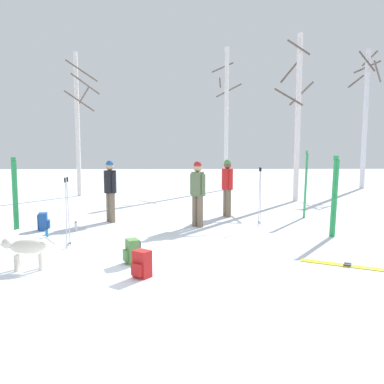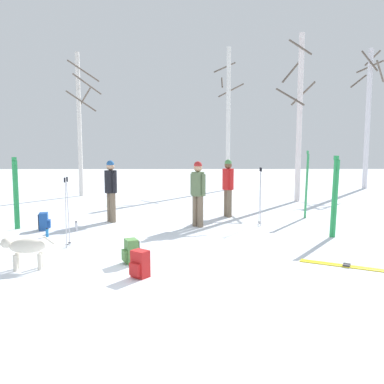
{
  "view_description": "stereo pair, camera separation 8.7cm",
  "coord_description": "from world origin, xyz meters",
  "px_view_note": "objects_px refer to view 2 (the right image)",
  "views": [
    {
      "loc": [
        0.56,
        -6.7,
        2.1
      ],
      "look_at": [
        0.73,
        2.8,
        1.0
      ],
      "focal_mm": 37.0,
      "sensor_mm": 36.0,
      "label": 1
    },
    {
      "loc": [
        0.65,
        -6.7,
        2.1
      ],
      "look_at": [
        0.73,
        2.8,
        1.0
      ],
      "focal_mm": 37.0,
      "sensor_mm": 36.0,
      "label": 2
    }
  ],
  "objects_px": {
    "dog": "(25,247)",
    "water_bottle_1": "(76,226)",
    "birch_tree_1": "(228,117)",
    "ski_pair_lying_0": "(349,266)",
    "birch_tree_0": "(80,122)",
    "ski_pair_planted_1": "(335,197)",
    "ski_pair_planted_0": "(16,194)",
    "water_bottle_0": "(47,233)",
    "ski_pair_planted_2": "(307,185)",
    "birch_tree_3": "(368,115)",
    "person_1": "(198,190)",
    "backpack_1": "(140,264)",
    "person_0": "(228,184)",
    "ski_poles_1": "(260,195)",
    "person_2": "(111,187)",
    "backpack_0": "(131,251)",
    "backpack_2": "(44,222)",
    "birch_tree_2": "(299,115)",
    "ski_poles_0": "(67,210)"
  },
  "relations": [
    {
      "from": "dog",
      "to": "water_bottle_1",
      "type": "distance_m",
      "value": 3.09
    },
    {
      "from": "birch_tree_1",
      "to": "ski_pair_lying_0",
      "type": "bearing_deg",
      "value": -85.67
    },
    {
      "from": "birch_tree_0",
      "to": "ski_pair_planted_1",
      "type": "bearing_deg",
      "value": -44.54
    },
    {
      "from": "ski_pair_lying_0",
      "to": "birch_tree_0",
      "type": "distance_m",
      "value": 12.84
    },
    {
      "from": "ski_pair_planted_0",
      "to": "birch_tree_0",
      "type": "distance_m",
      "value": 7.15
    },
    {
      "from": "water_bottle_0",
      "to": "birch_tree_1",
      "type": "bearing_deg",
      "value": 62.72
    },
    {
      "from": "ski_pair_planted_2",
      "to": "birch_tree_3",
      "type": "distance_m",
      "value": 10.22
    },
    {
      "from": "person_1",
      "to": "backpack_1",
      "type": "relative_size",
      "value": 3.9
    },
    {
      "from": "person_0",
      "to": "water_bottle_0",
      "type": "xyz_separation_m",
      "value": [
        -4.47,
        -2.64,
        -0.88
      ]
    },
    {
      "from": "birch_tree_0",
      "to": "person_1",
      "type": "bearing_deg",
      "value": -53.74
    },
    {
      "from": "person_1",
      "to": "birch_tree_1",
      "type": "bearing_deg",
      "value": 79.54
    },
    {
      "from": "birch_tree_0",
      "to": "birch_tree_1",
      "type": "xyz_separation_m",
      "value": [
        6.43,
        2.35,
        0.35
      ]
    },
    {
      "from": "person_1",
      "to": "ski_pair_planted_1",
      "type": "bearing_deg",
      "value": -21.87
    },
    {
      "from": "ski_poles_1",
      "to": "birch_tree_0",
      "type": "relative_size",
      "value": 0.26
    },
    {
      "from": "water_bottle_1",
      "to": "backpack_1",
      "type": "bearing_deg",
      "value": -60.05
    },
    {
      "from": "person_2",
      "to": "birch_tree_3",
      "type": "height_order",
      "value": "birch_tree_3"
    },
    {
      "from": "person_2",
      "to": "backpack_0",
      "type": "height_order",
      "value": "person_2"
    },
    {
      "from": "ski_pair_planted_2",
      "to": "ski_pair_planted_0",
      "type": "bearing_deg",
      "value": -169.39
    },
    {
      "from": "backpack_2",
      "to": "ski_pair_planted_2",
      "type": "bearing_deg",
      "value": 12.61
    },
    {
      "from": "backpack_2",
      "to": "birch_tree_1",
      "type": "relative_size",
      "value": 0.07
    },
    {
      "from": "person_0",
      "to": "birch_tree_0",
      "type": "xyz_separation_m",
      "value": [
        -5.72,
        5.06,
        2.14
      ]
    },
    {
      "from": "ski_pair_planted_1",
      "to": "ski_pair_planted_2",
      "type": "bearing_deg",
      "value": 88.17
    },
    {
      "from": "dog",
      "to": "birch_tree_1",
      "type": "distance_m",
      "value": 13.69
    },
    {
      "from": "ski_pair_planted_0",
      "to": "backpack_1",
      "type": "bearing_deg",
      "value": -46.43
    },
    {
      "from": "ski_pair_planted_0",
      "to": "ski_pair_planted_2",
      "type": "relative_size",
      "value": 0.93
    },
    {
      "from": "ski_pair_planted_2",
      "to": "birch_tree_0",
      "type": "bearing_deg",
      "value": 146.28
    },
    {
      "from": "dog",
      "to": "ski_poles_1",
      "type": "height_order",
      "value": "ski_poles_1"
    },
    {
      "from": "backpack_1",
      "to": "backpack_2",
      "type": "xyz_separation_m",
      "value": [
        -2.87,
        3.66,
        0.0
      ]
    },
    {
      "from": "dog",
      "to": "backpack_0",
      "type": "xyz_separation_m",
      "value": [
        1.75,
        0.35,
        -0.17
      ]
    },
    {
      "from": "dog",
      "to": "birch_tree_0",
      "type": "distance_m",
      "value": 10.66
    },
    {
      "from": "birch_tree_2",
      "to": "person_2",
      "type": "bearing_deg",
      "value": -146.63
    },
    {
      "from": "person_1",
      "to": "ski_poles_0",
      "type": "height_order",
      "value": "person_1"
    },
    {
      "from": "ski_poles_1",
      "to": "backpack_0",
      "type": "relative_size",
      "value": 3.51
    },
    {
      "from": "backpack_0",
      "to": "ski_pair_planted_0",
      "type": "bearing_deg",
      "value": 138.02
    },
    {
      "from": "person_1",
      "to": "ski_pair_lying_0",
      "type": "height_order",
      "value": "person_1"
    },
    {
      "from": "person_2",
      "to": "ski_pair_planted_2",
      "type": "distance_m",
      "value": 5.62
    },
    {
      "from": "person_0",
      "to": "birch_tree_3",
      "type": "relative_size",
      "value": 0.25
    },
    {
      "from": "ski_pair_planted_1",
      "to": "birch_tree_0",
      "type": "height_order",
      "value": "birch_tree_0"
    },
    {
      "from": "ski_pair_planted_2",
      "to": "ski_pair_lying_0",
      "type": "height_order",
      "value": "ski_pair_planted_2"
    },
    {
      "from": "backpack_1",
      "to": "birch_tree_3",
      "type": "bearing_deg",
      "value": 54.55
    },
    {
      "from": "backpack_2",
      "to": "birch_tree_3",
      "type": "xyz_separation_m",
      "value": [
        12.48,
        9.84,
        3.43
      ]
    },
    {
      "from": "ski_pair_planted_1",
      "to": "backpack_1",
      "type": "xyz_separation_m",
      "value": [
        -4.14,
        -2.79,
        -0.73
      ]
    },
    {
      "from": "dog",
      "to": "backpack_1",
      "type": "distance_m",
      "value": 2.06
    },
    {
      "from": "dog",
      "to": "ski_pair_planted_0",
      "type": "bearing_deg",
      "value": 115.28
    },
    {
      "from": "person_1",
      "to": "backpack_0",
      "type": "bearing_deg",
      "value": -111.39
    },
    {
      "from": "ski_pair_lying_0",
      "to": "water_bottle_1",
      "type": "relative_size",
      "value": 6.42
    },
    {
      "from": "person_2",
      "to": "ski_poles_1",
      "type": "bearing_deg",
      "value": -7.2
    },
    {
      "from": "ski_pair_planted_1",
      "to": "ski_pair_lying_0",
      "type": "height_order",
      "value": "ski_pair_planted_1"
    },
    {
      "from": "person_0",
      "to": "backpack_2",
      "type": "bearing_deg",
      "value": -158.91
    },
    {
      "from": "ski_pair_lying_0",
      "to": "ski_poles_1",
      "type": "bearing_deg",
      "value": 103.93
    }
  ]
}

